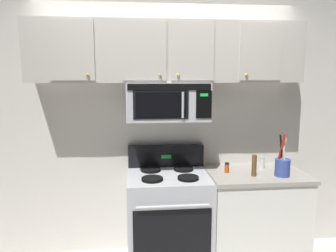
{
  "coord_description": "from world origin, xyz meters",
  "views": [
    {
      "loc": [
        -0.28,
        -2.4,
        1.81
      ],
      "look_at": [
        0.0,
        0.49,
        1.35
      ],
      "focal_mm": 33.85,
      "sensor_mm": 36.0,
      "label": 1
    }
  ],
  "objects": [
    {
      "name": "back_wall",
      "position": [
        0.0,
        0.79,
        1.35
      ],
      "size": [
        5.2,
        0.1,
        2.7
      ],
      "primitive_type": "cube",
      "color": "silver",
      "rests_on": "ground_plane"
    },
    {
      "name": "stove_range",
      "position": [
        0.0,
        0.42,
        0.47
      ],
      "size": [
        0.76,
        0.69,
        1.12
      ],
      "color": "#B7BABF",
      "rests_on": "ground_plane"
    },
    {
      "name": "over_range_microwave",
      "position": [
        -0.0,
        0.54,
        1.58
      ],
      "size": [
        0.76,
        0.43,
        0.35
      ],
      "color": "#B7BABF"
    },
    {
      "name": "upper_cabinets",
      "position": [
        -0.0,
        0.57,
        2.02
      ],
      "size": [
        2.5,
        0.36,
        0.55
      ],
      "color": "#BCB7AD"
    },
    {
      "name": "counter_segment",
      "position": [
        0.84,
        0.43,
        0.45
      ],
      "size": [
        0.93,
        0.65,
        0.9
      ],
      "color": "white",
      "rests_on": "ground_plane"
    },
    {
      "name": "utensil_crock_blue",
      "position": [
        1.03,
        0.29,
        1.0
      ],
      "size": [
        0.14,
        0.14,
        0.4
      ],
      "color": "#384C9E",
      "rests_on": "counter_segment"
    },
    {
      "name": "salt_shaker",
      "position": [
        0.94,
        0.54,
        0.96
      ],
      "size": [
        0.05,
        0.05,
        0.12
      ],
      "color": "white",
      "rests_on": "counter_segment"
    },
    {
      "name": "pepper_mill",
      "position": [
        0.78,
        0.31,
        1.0
      ],
      "size": [
        0.04,
        0.04,
        0.2
      ],
      "primitive_type": "cylinder",
      "color": "brown",
      "rests_on": "counter_segment"
    },
    {
      "name": "spice_jar",
      "position": [
        0.56,
        0.44,
        0.95
      ],
      "size": [
        0.04,
        0.04,
        0.1
      ],
      "color": "#C64C19",
      "rests_on": "counter_segment"
    }
  ]
}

